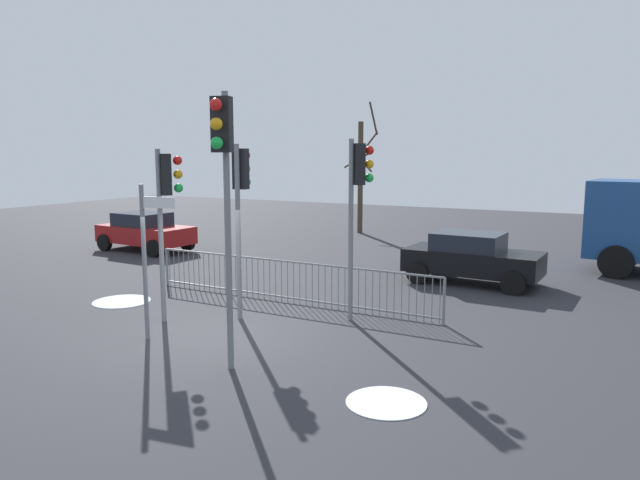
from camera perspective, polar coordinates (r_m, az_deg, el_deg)
ground_plane at (r=12.69m, az=-10.07°, el=-8.90°), size 60.00×60.00×0.00m
traffic_light_mid_left at (r=13.31m, az=-7.68°, el=4.68°), size 0.34×0.57×3.95m
traffic_light_rear_left at (r=13.00m, az=3.66°, el=5.00°), size 0.47×0.46×4.06m
traffic_light_foreground_right at (r=9.90m, az=-9.34°, el=6.76°), size 0.37×0.55×4.76m
traffic_light_mid_right at (r=13.33m, az=-14.65°, el=4.13°), size 0.47×0.47×3.84m
direction_sign_post at (r=12.21m, az=-16.45°, el=-1.30°), size 0.78×0.17×3.15m
pedestrian_guard_railing at (r=14.89m, az=-3.17°, el=-3.97°), size 8.16×0.21×1.07m
car_red_trailing at (r=23.66m, az=-16.62°, el=0.85°), size 3.90×2.12×1.47m
car_black_near at (r=17.55m, az=14.48°, el=-1.62°), size 3.88×2.09×1.47m
bare_tree_left at (r=27.68m, az=4.00°, el=6.44°), size 1.66×1.60×6.01m
snow_patch_kerb at (r=9.30m, az=6.44°, el=-15.38°), size 1.23×1.23×0.01m
snow_patch_island at (r=15.87m, az=-18.66°, el=-5.66°), size 1.43×1.43×0.01m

